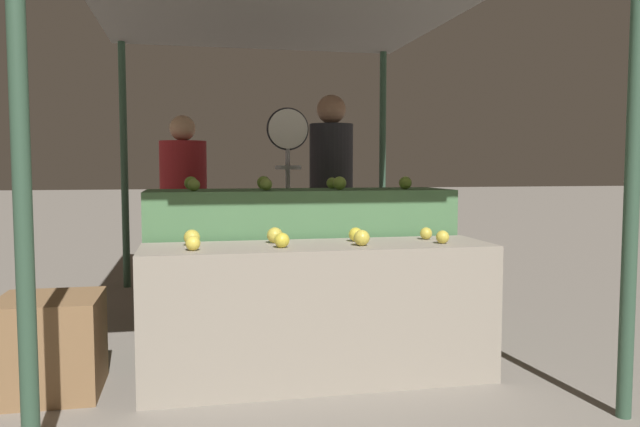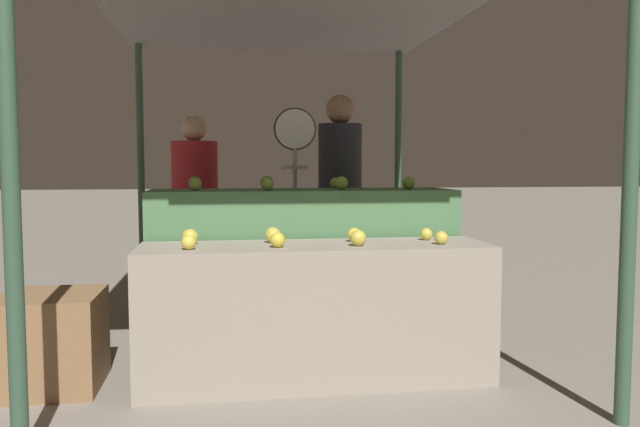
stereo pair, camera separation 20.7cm
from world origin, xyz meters
name	(u,v)px [view 2 (the right image)]	position (x,y,z in m)	size (l,w,h in m)	color
ground_plane	(316,379)	(0.00, 0.00, 0.00)	(60.00, 60.00, 0.00)	gray
market_canopy	(294,9)	(0.00, 1.05, 2.31)	(2.85, 4.05, 2.45)	#33513D
display_counter_front	(316,312)	(0.00, 0.00, 0.38)	(1.95, 0.55, 0.77)	gray
display_counter_back	(303,270)	(0.00, 0.60, 0.53)	(1.95, 0.55, 1.05)	#4C7A4C
apple_front_0	(189,242)	(-0.69, -0.11, 0.81)	(0.08, 0.08, 0.08)	yellow
apple_front_1	(278,240)	(-0.22, -0.10, 0.81)	(0.08, 0.08, 0.08)	gold
apple_front_2	(358,238)	(0.22, -0.10, 0.81)	(0.09, 0.09, 0.09)	gold
apple_front_3	(441,238)	(0.69, -0.10, 0.80)	(0.07, 0.07, 0.07)	gold
apple_front_4	(190,237)	(-0.69, 0.10, 0.81)	(0.09, 0.09, 0.09)	gold
apple_front_5	(273,235)	(-0.23, 0.12, 0.81)	(0.09, 0.09, 0.09)	gold
apple_front_6	(354,235)	(0.24, 0.10, 0.81)	(0.08, 0.08, 0.08)	gold
apple_front_7	(426,234)	(0.67, 0.10, 0.80)	(0.07, 0.07, 0.07)	gold
apple_back_0	(196,185)	(-0.68, 0.48, 1.09)	(0.08, 0.08, 0.08)	#8EB247
apple_back_1	(267,184)	(-0.23, 0.49, 1.09)	(0.08, 0.08, 0.08)	#8EB247
apple_back_2	(342,183)	(0.24, 0.49, 1.09)	(0.09, 0.09, 0.09)	#84AD3D
apple_back_3	(409,183)	(0.68, 0.50, 1.09)	(0.08, 0.08, 0.08)	#7AA338
apple_back_4	(195,183)	(-0.69, 0.72, 1.09)	(0.09, 0.09, 0.09)	#7AA338
apple_back_5	(267,183)	(-0.22, 0.70, 1.10)	(0.09, 0.09, 0.09)	#7AA338
apple_back_6	(336,183)	(0.24, 0.71, 1.09)	(0.08, 0.08, 0.08)	#84AD3D
produce_scale	(295,165)	(0.03, 1.29, 1.21)	(0.32, 0.20, 1.64)	#99999E
person_vendor_at_scale	(340,187)	(0.42, 1.55, 1.03)	(0.38, 0.38, 1.77)	#2D2D38
person_customer_left	(195,198)	(-0.75, 1.99, 0.93)	(0.41, 0.41, 1.63)	#2D2D38
wooden_crate_side	(52,341)	(-1.44, 0.08, 0.26)	(0.52, 0.52, 0.52)	olive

